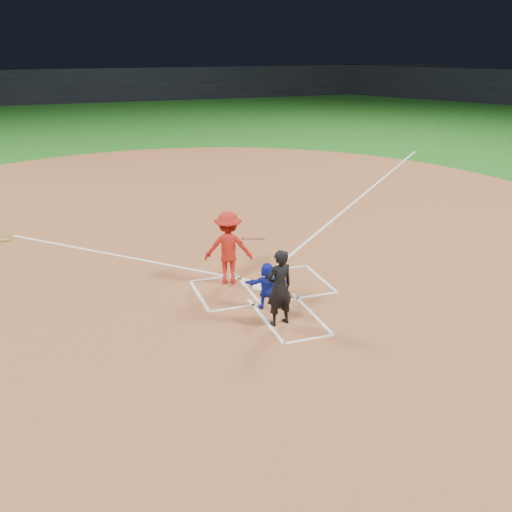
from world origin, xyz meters
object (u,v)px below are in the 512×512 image
object	(u,v)px
batter_at_plate	(228,248)
umpire	(279,288)
home_plate	(262,286)
catcher	(267,286)

from	to	relation	value
batter_at_plate	umpire	bearing A→B (deg)	-81.88
home_plate	catcher	distance (m)	1.29
catcher	batter_at_plate	world-z (taller)	batter_at_plate
home_plate	batter_at_plate	size ratio (longest dim) A/B	0.33
catcher	umpire	xyz separation A→B (m)	(-0.04, -0.82, 0.30)
batter_at_plate	home_plate	bearing A→B (deg)	-38.41
catcher	batter_at_plate	xyz separation A→B (m)	(-0.39, 1.68, 0.38)
home_plate	batter_at_plate	distance (m)	1.26
umpire	batter_at_plate	size ratio (longest dim) A/B	0.92
home_plate	catcher	xyz separation A→B (m)	(-0.29, -1.14, 0.53)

